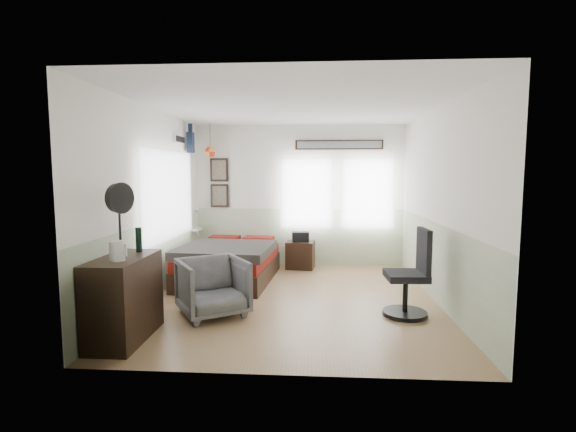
# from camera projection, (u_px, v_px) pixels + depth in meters

# --- Properties ---
(ground_plane) EXTENTS (4.00, 4.50, 0.01)m
(ground_plane) POSITION_uv_depth(u_px,v_px,m) (293.00, 299.00, 5.94)
(ground_plane) COLOR #A37745
(room_shell) EXTENTS (4.02, 4.52, 2.71)m
(room_shell) POSITION_uv_depth(u_px,v_px,m) (289.00, 186.00, 5.97)
(room_shell) COLOR white
(room_shell) RESTS_ON ground_plane
(wall_decor) EXTENTS (3.55, 1.32, 1.44)m
(wall_decor) POSITION_uv_depth(u_px,v_px,m) (239.00, 156.00, 7.74)
(wall_decor) COLOR black
(wall_decor) RESTS_ON room_shell
(bed) EXTENTS (1.53, 2.05, 0.62)m
(bed) POSITION_uv_depth(u_px,v_px,m) (230.00, 263.00, 6.94)
(bed) COLOR black
(bed) RESTS_ON ground_plane
(dresser) EXTENTS (0.48, 1.00, 0.90)m
(dresser) POSITION_uv_depth(u_px,v_px,m) (124.00, 298.00, 4.47)
(dresser) COLOR black
(dresser) RESTS_ON ground_plane
(armchair) EXTENTS (1.08, 1.09, 0.72)m
(armchair) POSITION_uv_depth(u_px,v_px,m) (213.00, 287.00, 5.24)
(armchair) COLOR #4B4C51
(armchair) RESTS_ON ground_plane
(nightstand) EXTENTS (0.56, 0.47, 0.51)m
(nightstand) POSITION_uv_depth(u_px,v_px,m) (300.00, 255.00, 7.84)
(nightstand) COLOR black
(nightstand) RESTS_ON ground_plane
(task_chair) EXTENTS (0.55, 0.55, 1.11)m
(task_chair) POSITION_uv_depth(u_px,v_px,m) (411.00, 281.00, 5.21)
(task_chair) COLOR black
(task_chair) RESTS_ON ground_plane
(kettle) EXTENTS (0.18, 0.15, 0.20)m
(kettle) POSITION_uv_depth(u_px,v_px,m) (117.00, 251.00, 4.23)
(kettle) COLOR silver
(kettle) RESTS_ON dresser
(bottle) EXTENTS (0.07, 0.07, 0.28)m
(bottle) POSITION_uv_depth(u_px,v_px,m) (139.00, 240.00, 4.71)
(bottle) COLOR black
(bottle) RESTS_ON dresser
(stand_fan) EXTENTS (0.20, 0.31, 0.79)m
(stand_fan) POSITION_uv_depth(u_px,v_px,m) (120.00, 199.00, 4.33)
(stand_fan) COLOR black
(stand_fan) RESTS_ON dresser
(black_bag) EXTENTS (0.33, 0.23, 0.18)m
(black_bag) POSITION_uv_depth(u_px,v_px,m) (300.00, 237.00, 7.81)
(black_bag) COLOR black
(black_bag) RESTS_ON nightstand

